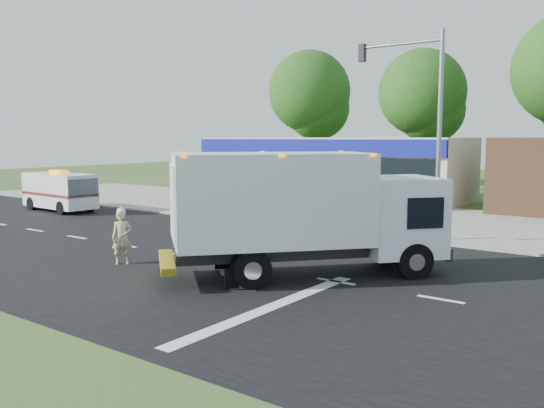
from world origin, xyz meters
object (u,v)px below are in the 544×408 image
object	(u,v)px
ambulance_van	(61,191)
traffic_signal_pole	(423,113)
ems_box_truck	(302,205)
emergency_worker	(122,236)

from	to	relation	value
ambulance_van	traffic_signal_pole	size ratio (longest dim) A/B	0.61
ambulance_van	traffic_signal_pole	bearing A→B (deg)	12.35
ems_box_truck	traffic_signal_pole	world-z (taller)	traffic_signal_pole
ambulance_van	emergency_worker	bearing A→B (deg)	-23.06
emergency_worker	ambulance_van	world-z (taller)	ambulance_van
traffic_signal_pole	ems_box_truck	bearing A→B (deg)	-93.89
emergency_worker	ambulance_van	size ratio (longest dim) A/B	0.38
ems_box_truck	traffic_signal_pole	size ratio (longest dim) A/B	0.97
ems_box_truck	ambulance_van	size ratio (longest dim) A/B	1.60
ems_box_truck	emergency_worker	size ratio (longest dim) A/B	4.25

